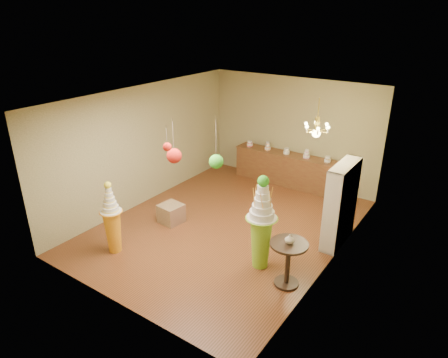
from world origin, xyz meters
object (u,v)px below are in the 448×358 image
Objects in this scene: sideboard at (285,168)px; round_table at (288,258)px; pedestal_green at (261,230)px; pedestal_orange at (113,225)px.

sideboard is 3.47× the size of round_table.
pedestal_green is 2.19× the size of round_table.
sideboard reaches higher than round_table.
pedestal_orange is (-2.75, -1.26, -0.19)m from pedestal_green.
pedestal_orange is 0.52× the size of sideboard.
sideboard is at bearing 117.04° from round_table.
pedestal_green is 1.22× the size of pedestal_orange.
sideboard is 4.62m from round_table.
pedestal_green is 0.63× the size of sideboard.
pedestal_orange is 3.59m from round_table.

